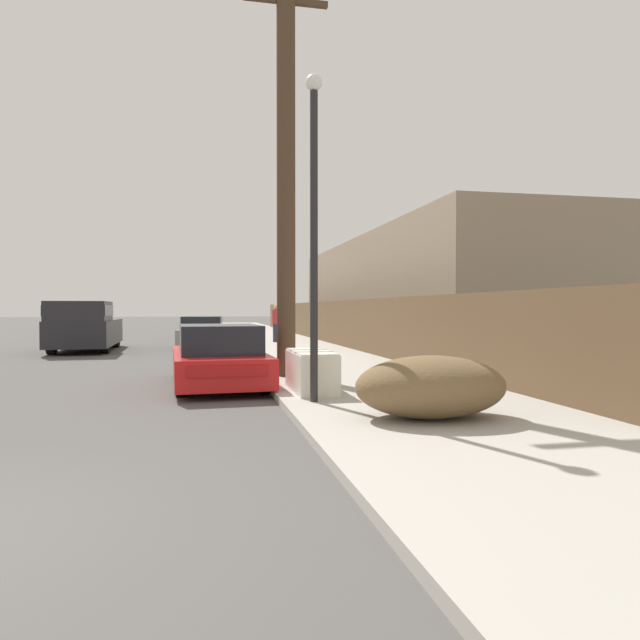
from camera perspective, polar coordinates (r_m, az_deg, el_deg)
The scene contains 11 objects.
sidewalk_curb at distance 27.77m, azimuth -4.80°, elevation -1.94°, with size 4.20×63.00×0.12m, color #ADA89E.
discarded_fridge at distance 10.00m, azimuth -0.89°, elevation -5.10°, with size 0.68×1.72×0.72m.
parked_sports_car_red at distance 11.59m, azimuth -10.13°, elevation -3.78°, with size 1.95×4.24×1.24m.
car_parked_mid at distance 23.22m, azimuth -11.64°, elevation -1.26°, with size 1.99×4.16×1.25m.
pickup_truck at distance 22.34m, azimuth -22.50°, elevation -0.59°, with size 2.21×5.33×1.81m.
utility_pole at distance 12.54m, azimuth -3.42°, elevation 15.16°, with size 1.80×0.40×8.81m.
street_lamp at distance 8.88m, azimuth -0.61°, elevation 10.58°, with size 0.26×0.26×5.01m.
brush_pile at distance 7.67m, azimuth 11.03°, elevation -6.56°, with size 2.03×1.42×0.82m.
wooden_fence at distance 25.64m, azimuth 0.18°, elevation -0.11°, with size 0.08×39.28×1.75m, color brown.
building_right_house at distance 27.63m, azimuth 9.28°, elevation 2.90°, with size 6.00×22.25×4.81m, color gray.
pedestrian at distance 24.54m, azimuth -4.40°, elevation -0.29°, with size 0.34×0.34×1.62m.
Camera 1 is at (2.00, -4.04, 1.55)m, focal length 32.00 mm.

